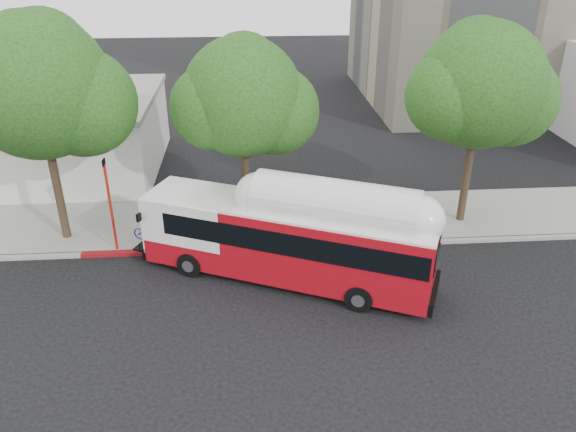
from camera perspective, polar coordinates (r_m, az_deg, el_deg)
name	(u,v)px	position (r m, az deg, el deg)	size (l,w,h in m)	color
ground	(276,302)	(20.95, -1.20, -8.74)	(120.00, 120.00, 0.00)	black
sidewalk	(268,220)	(26.47, -2.00, -0.42)	(60.00, 5.00, 0.15)	gray
curb_strip	(271,248)	(24.19, -1.73, -3.23)	(60.00, 0.30, 0.15)	gray
red_curb_segment	(201,250)	(24.26, -8.84, -3.45)	(10.00, 0.32, 0.16)	maroon
street_tree_left	(51,91)	(24.49, -22.95, 11.59)	(6.67, 5.80, 9.74)	#2D2116
street_tree_mid	(252,101)	(23.92, -3.63, 11.56)	(5.75, 5.00, 8.62)	#2D2116
street_tree_right	(489,90)	(25.78, 19.78, 11.99)	(6.21, 5.40, 9.18)	#2D2116
low_commercial_bldg	(11,134)	(35.15, -26.31, 7.44)	(16.20, 10.20, 4.25)	silver
transit_bus	(288,241)	(21.41, 0.04, -2.60)	(11.86, 6.80, 3.57)	#A20B15
signal_pole	(111,206)	(24.11, -17.58, 0.94)	(0.12, 0.40, 4.22)	red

